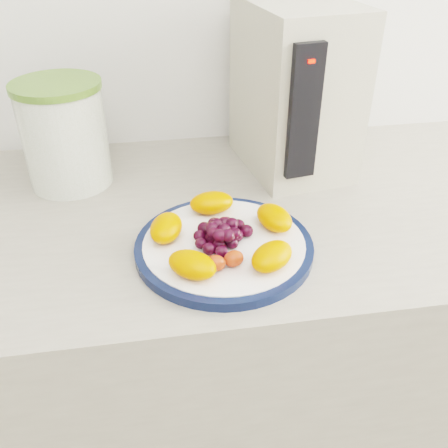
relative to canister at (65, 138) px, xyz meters
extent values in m
cube|color=gray|center=(0.25, -0.13, -0.54)|extent=(3.50, 0.60, 0.90)
cube|color=olive|center=(0.25, -0.13, -0.57)|extent=(3.48, 0.58, 0.84)
cylinder|color=#0E193B|center=(0.25, -0.27, -0.08)|extent=(0.27, 0.27, 0.01)
cylinder|color=white|center=(0.25, -0.27, -0.08)|extent=(0.25, 0.25, 0.02)
cylinder|color=#4A6121|center=(0.00, 0.00, 0.00)|extent=(0.16, 0.16, 0.18)
cylinder|color=#53762E|center=(0.00, 0.00, 0.10)|extent=(0.17, 0.17, 0.01)
cube|color=#AEA893|center=(0.43, 0.01, 0.06)|extent=(0.21, 0.27, 0.31)
cube|color=black|center=(0.41, -0.12, 0.07)|extent=(0.05, 0.03, 0.23)
cube|color=#FF0C05|center=(0.41, -0.13, 0.16)|extent=(0.01, 0.01, 0.01)
ellipsoid|color=#EC5F00|center=(0.34, -0.24, -0.06)|extent=(0.07, 0.08, 0.03)
ellipsoid|color=#EC5F00|center=(0.24, -0.18, -0.06)|extent=(0.08, 0.05, 0.03)
ellipsoid|color=#EC5F00|center=(0.16, -0.24, -0.06)|extent=(0.07, 0.08, 0.03)
ellipsoid|color=#EC5F00|center=(0.19, -0.34, -0.06)|extent=(0.09, 0.08, 0.03)
ellipsoid|color=#EC5F00|center=(0.31, -0.34, -0.06)|extent=(0.09, 0.08, 0.03)
ellipsoid|color=black|center=(0.25, -0.27, -0.06)|extent=(0.02, 0.02, 0.02)
ellipsoid|color=black|center=(0.27, -0.27, -0.06)|extent=(0.02, 0.02, 0.02)
ellipsoid|color=black|center=(0.26, -0.25, -0.06)|extent=(0.02, 0.02, 0.02)
ellipsoid|color=black|center=(0.24, -0.25, -0.06)|extent=(0.02, 0.02, 0.02)
ellipsoid|color=black|center=(0.23, -0.27, -0.06)|extent=(0.02, 0.02, 0.02)
ellipsoid|color=black|center=(0.24, -0.28, -0.06)|extent=(0.02, 0.02, 0.02)
ellipsoid|color=black|center=(0.26, -0.28, -0.06)|extent=(0.02, 0.02, 0.02)
ellipsoid|color=black|center=(0.29, -0.26, -0.06)|extent=(0.02, 0.02, 0.02)
ellipsoid|color=black|center=(0.28, -0.24, -0.06)|extent=(0.02, 0.02, 0.02)
ellipsoid|color=black|center=(0.26, -0.23, -0.06)|extent=(0.02, 0.02, 0.02)
ellipsoid|color=black|center=(0.24, -0.23, -0.06)|extent=(0.02, 0.02, 0.02)
ellipsoid|color=black|center=(0.22, -0.24, -0.06)|extent=(0.02, 0.02, 0.02)
ellipsoid|color=black|center=(0.21, -0.26, -0.07)|extent=(0.02, 0.02, 0.02)
ellipsoid|color=black|center=(0.21, -0.28, -0.07)|extent=(0.02, 0.02, 0.02)
ellipsoid|color=black|center=(0.22, -0.29, -0.06)|extent=(0.02, 0.02, 0.02)
ellipsoid|color=black|center=(0.24, -0.30, -0.06)|extent=(0.02, 0.02, 0.02)
ellipsoid|color=black|center=(0.25, -0.27, -0.05)|extent=(0.02, 0.02, 0.02)
ellipsoid|color=black|center=(0.26, -0.26, -0.05)|extent=(0.02, 0.02, 0.02)
ellipsoid|color=black|center=(0.25, -0.25, -0.05)|extent=(0.02, 0.02, 0.02)
ellipsoid|color=black|center=(0.24, -0.25, -0.05)|extent=(0.02, 0.02, 0.02)
ellipsoid|color=black|center=(0.23, -0.26, -0.05)|extent=(0.02, 0.02, 0.02)
ellipsoid|color=black|center=(0.23, -0.27, -0.05)|extent=(0.02, 0.02, 0.02)
ellipsoid|color=black|center=(0.24, -0.28, -0.05)|extent=(0.02, 0.02, 0.02)
ellipsoid|color=black|center=(0.25, -0.29, -0.05)|extent=(0.02, 0.02, 0.02)
ellipsoid|color=black|center=(0.26, -0.28, -0.05)|extent=(0.02, 0.02, 0.02)
ellipsoid|color=red|center=(0.23, -0.33, -0.06)|extent=(0.03, 0.03, 0.02)
ellipsoid|color=red|center=(0.26, -0.33, -0.06)|extent=(0.04, 0.03, 0.02)
camera|label=1|loc=(0.15, -0.88, 0.37)|focal=40.00mm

